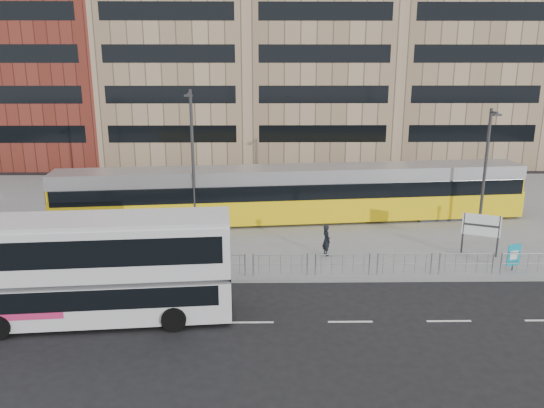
{
  "coord_description": "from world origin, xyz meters",
  "views": [
    {
      "loc": [
        -1.44,
        -23.33,
        10.18
      ],
      "look_at": [
        -1.02,
        6.0,
        2.23
      ],
      "focal_mm": 35.0,
      "sensor_mm": 36.0,
      "label": 1
    }
  ],
  "objects_px": {
    "double_decker_bus": "(94,266)",
    "lamp_post_east": "(486,165)",
    "station_sign": "(481,227)",
    "pedestrian": "(326,240)",
    "lamp_post_west": "(193,156)",
    "tram": "(294,194)",
    "ad_panel": "(514,255)",
    "traffic_light_west": "(118,237)"
  },
  "relations": [
    {
      "from": "double_decker_bus",
      "to": "traffic_light_west",
      "type": "relative_size",
      "value": 3.53
    },
    {
      "from": "pedestrian",
      "to": "lamp_post_west",
      "type": "distance_m",
      "value": 9.45
    },
    {
      "from": "traffic_light_west",
      "to": "lamp_post_east",
      "type": "relative_size",
      "value": 0.42
    },
    {
      "from": "double_decker_bus",
      "to": "ad_panel",
      "type": "distance_m",
      "value": 19.6
    },
    {
      "from": "station_sign",
      "to": "ad_panel",
      "type": "relative_size",
      "value": 1.63
    },
    {
      "from": "double_decker_bus",
      "to": "ad_panel",
      "type": "relative_size",
      "value": 7.98
    },
    {
      "from": "tram",
      "to": "pedestrian",
      "type": "relative_size",
      "value": 17.77
    },
    {
      "from": "station_sign",
      "to": "lamp_post_west",
      "type": "xyz_separation_m",
      "value": [
        -15.67,
        4.39,
        3.06
      ]
    },
    {
      "from": "tram",
      "to": "ad_panel",
      "type": "relative_size",
      "value": 21.89
    },
    {
      "from": "double_decker_bus",
      "to": "lamp_post_west",
      "type": "xyz_separation_m",
      "value": [
        2.54,
        11.2,
        2.42
      ]
    },
    {
      "from": "tram",
      "to": "lamp_post_east",
      "type": "xyz_separation_m",
      "value": [
        11.31,
        -2.1,
        2.29
      ]
    },
    {
      "from": "tram",
      "to": "traffic_light_west",
      "type": "relative_size",
      "value": 9.67
    },
    {
      "from": "tram",
      "to": "lamp_post_west",
      "type": "xyz_separation_m",
      "value": [
        -6.11,
        -2.03,
        2.84
      ]
    },
    {
      "from": "lamp_post_west",
      "to": "double_decker_bus",
      "type": "bearing_deg",
      "value": -102.77
    },
    {
      "from": "double_decker_bus",
      "to": "station_sign",
      "type": "bearing_deg",
      "value": 15.7
    },
    {
      "from": "double_decker_bus",
      "to": "lamp_post_east",
      "type": "distance_m",
      "value": 22.93
    },
    {
      "from": "ad_panel",
      "to": "pedestrian",
      "type": "height_order",
      "value": "pedestrian"
    },
    {
      "from": "ad_panel",
      "to": "lamp_post_west",
      "type": "height_order",
      "value": "lamp_post_west"
    },
    {
      "from": "tram",
      "to": "station_sign",
      "type": "height_order",
      "value": "tram"
    },
    {
      "from": "pedestrian",
      "to": "traffic_light_west",
      "type": "height_order",
      "value": "traffic_light_west"
    },
    {
      "from": "traffic_light_west",
      "to": "tram",
      "type": "bearing_deg",
      "value": 31.39
    },
    {
      "from": "ad_panel",
      "to": "double_decker_bus",
      "type": "bearing_deg",
      "value": 178.39
    },
    {
      "from": "tram",
      "to": "ad_panel",
      "type": "distance_m",
      "value": 13.54
    },
    {
      "from": "double_decker_bus",
      "to": "pedestrian",
      "type": "xyz_separation_m",
      "value": [
        10.04,
        6.85,
        -1.33
      ]
    },
    {
      "from": "double_decker_bus",
      "to": "tram",
      "type": "distance_m",
      "value": 15.81
    },
    {
      "from": "lamp_post_west",
      "to": "station_sign",
      "type": "bearing_deg",
      "value": -15.64
    },
    {
      "from": "double_decker_bus",
      "to": "station_sign",
      "type": "distance_m",
      "value": 19.46
    },
    {
      "from": "traffic_light_west",
      "to": "lamp_post_east",
      "type": "bearing_deg",
      "value": 4.72
    },
    {
      "from": "traffic_light_west",
      "to": "lamp_post_west",
      "type": "xyz_separation_m",
      "value": [
        2.72,
        7.0,
        2.63
      ]
    },
    {
      "from": "tram",
      "to": "lamp_post_east",
      "type": "relative_size",
      "value": 4.07
    },
    {
      "from": "lamp_post_west",
      "to": "lamp_post_east",
      "type": "distance_m",
      "value": 17.43
    },
    {
      "from": "station_sign",
      "to": "lamp_post_east",
      "type": "distance_m",
      "value": 5.29
    },
    {
      "from": "station_sign",
      "to": "pedestrian",
      "type": "distance_m",
      "value": 8.2
    },
    {
      "from": "tram",
      "to": "lamp_post_west",
      "type": "distance_m",
      "value": 7.04
    },
    {
      "from": "ad_panel",
      "to": "station_sign",
      "type": "bearing_deg",
      "value": 94.48
    },
    {
      "from": "double_decker_bus",
      "to": "station_sign",
      "type": "relative_size",
      "value": 4.91
    },
    {
      "from": "lamp_post_east",
      "to": "ad_panel",
      "type": "bearing_deg",
      "value": -98.2
    },
    {
      "from": "pedestrian",
      "to": "lamp_post_west",
      "type": "xyz_separation_m",
      "value": [
        -7.5,
        4.35,
        3.76
      ]
    },
    {
      "from": "ad_panel",
      "to": "lamp_post_east",
      "type": "bearing_deg",
      "value": 66.67
    },
    {
      "from": "station_sign",
      "to": "tram",
      "type": "bearing_deg",
      "value": 169.26
    },
    {
      "from": "pedestrian",
      "to": "lamp_post_east",
      "type": "bearing_deg",
      "value": -85.42
    },
    {
      "from": "double_decker_bus",
      "to": "tram",
      "type": "bearing_deg",
      "value": 52.03
    }
  ]
}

